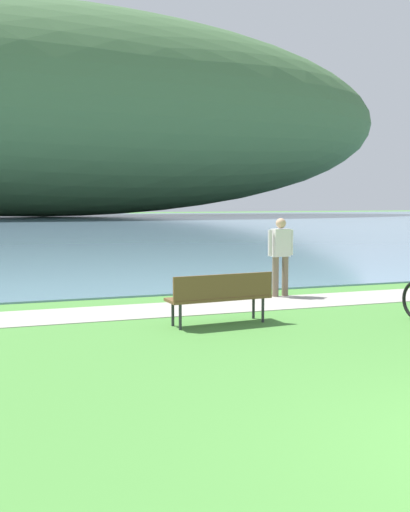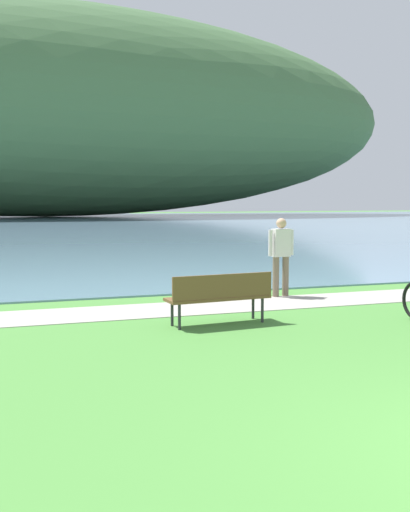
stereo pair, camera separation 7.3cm
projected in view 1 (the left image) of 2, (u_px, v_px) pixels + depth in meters
name	position (u px, v px, depth m)	size (l,w,h in m)	color
bay_water	(52.00, 225.00, 51.15)	(180.00, 80.00, 0.04)	#6B8EA8
distant_hillside	(40.00, 111.00, 73.92)	(93.64, 28.00, 26.06)	#42663D
shoreline_path	(232.00, 305.00, 11.96)	(60.00, 1.50, 0.01)	#A39E93
park_bench_near_camera	(221.00, 294.00, 10.08)	(1.84, 0.64, 0.88)	brown
person_at_shoreline	(281.00, 252.00, 13.00)	(0.61, 0.25, 1.71)	#72604C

